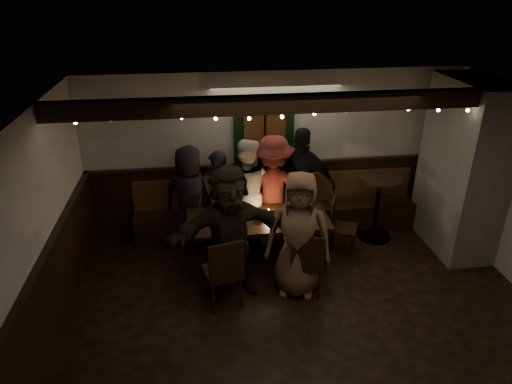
{
  "coord_description": "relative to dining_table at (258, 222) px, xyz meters",
  "views": [
    {
      "loc": [
        -1.22,
        -4.28,
        3.89
      ],
      "look_at": [
        -0.43,
        1.6,
        1.05
      ],
      "focal_mm": 32.0,
      "sensor_mm": 36.0,
      "label": 1
    }
  ],
  "objects": [
    {
      "name": "room",
      "position": [
        1.5,
        0.02,
        0.41
      ],
      "size": [
        6.02,
        5.01,
        2.62
      ],
      "color": "black",
      "rests_on": "ground"
    },
    {
      "name": "high_top",
      "position": [
        1.98,
        0.44,
        0.01
      ],
      "size": [
        0.66,
        0.66,
        1.06
      ],
      "color": "black",
      "rests_on": "ground"
    },
    {
      "name": "person_a",
      "position": [
        -0.96,
        0.66,
        0.15
      ],
      "size": [
        0.9,
        0.7,
        1.63
      ],
      "primitive_type": "imported",
      "rotation": [
        0.0,
        0.0,
        2.88
      ],
      "color": "black",
      "rests_on": "ground"
    },
    {
      "name": "chair_end",
      "position": [
        1.25,
        0.13,
        -0.17
      ],
      "size": [
        0.52,
        0.52,
        0.88
      ],
      "color": "black",
      "rests_on": "ground"
    },
    {
      "name": "person_e",
      "position": [
        0.8,
        0.73,
        0.24
      ],
      "size": [
        1.15,
        0.82,
        1.81
      ],
      "primitive_type": "imported",
      "rotation": [
        0.0,
        0.0,
        2.74
      ],
      "color": "black",
      "rests_on": "ground"
    },
    {
      "name": "dining_table",
      "position": [
        0.0,
        0.0,
        0.0
      ],
      "size": [
        2.03,
        0.87,
        0.88
      ],
      "color": "black",
      "rests_on": "ground"
    },
    {
      "name": "person_c",
      "position": [
        -0.1,
        0.63,
        0.19
      ],
      "size": [
        0.94,
        0.8,
        1.71
      ],
      "primitive_type": "imported",
      "rotation": [
        0.0,
        0.0,
        2.95
      ],
      "color": "beige",
      "rests_on": "ground"
    },
    {
      "name": "chair_near_left",
      "position": [
        -0.55,
        -0.95,
        -0.1
      ],
      "size": [
        0.54,
        0.54,
        1.0
      ],
      "color": "black",
      "rests_on": "ground"
    },
    {
      "name": "person_f",
      "position": [
        -0.45,
        -0.66,
        0.25
      ],
      "size": [
        1.76,
        0.8,
        1.83
      ],
      "primitive_type": "imported",
      "rotation": [
        0.0,
        0.0,
        0.16
      ],
      "color": "black",
      "rests_on": "ground"
    },
    {
      "name": "person_g",
      "position": [
        0.42,
        -0.76,
        0.21
      ],
      "size": [
        0.96,
        0.76,
        1.74
      ],
      "primitive_type": "imported",
      "rotation": [
        0.0,
        0.0,
        -0.27
      ],
      "color": "brown",
      "rests_on": "ground"
    },
    {
      "name": "chair_near_right",
      "position": [
        0.54,
        -0.85,
        -0.13
      ],
      "size": [
        0.53,
        0.53,
        0.94
      ],
      "color": "black",
      "rests_on": "ground"
    },
    {
      "name": "person_d",
      "position": [
        0.33,
        0.64,
        0.21
      ],
      "size": [
        1.23,
        0.85,
        1.74
      ],
      "primitive_type": "imported",
      "rotation": [
        0.0,
        0.0,
        2.95
      ],
      "color": "maroon",
      "rests_on": "ground"
    },
    {
      "name": "person_b",
      "position": [
        -0.53,
        0.73,
        0.1
      ],
      "size": [
        0.58,
        0.41,
        1.52
      ],
      "primitive_type": "imported",
      "rotation": [
        0.0,
        0.0,
        3.22
      ],
      "color": "black",
      "rests_on": "ground"
    }
  ]
}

